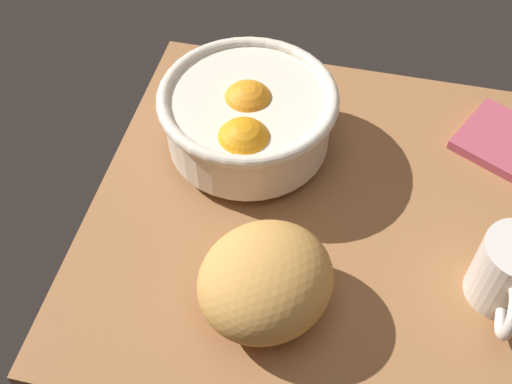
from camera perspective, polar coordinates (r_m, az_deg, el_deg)
ground_plane at (r=79.56cm, az=13.04°, el=-3.92°), size 76.14×54.66×3.00cm
fruit_bowl at (r=79.97cm, az=-0.74°, el=6.66°), size 22.26×22.26×10.46cm
bread_loaf at (r=67.01cm, az=0.85°, el=-7.90°), size 19.57×19.86×9.59cm
mug at (r=72.99cm, az=21.59°, el=-6.78°), size 7.56×11.82×8.69cm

